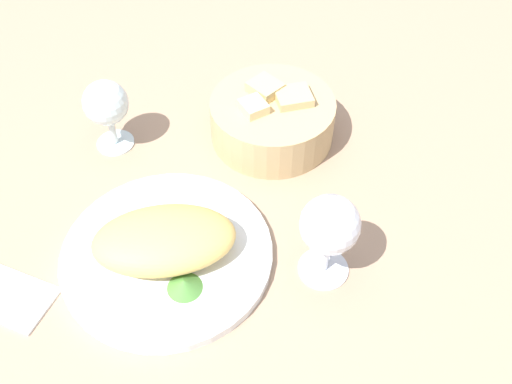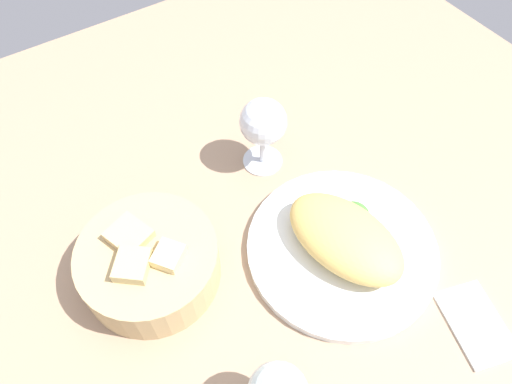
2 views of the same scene
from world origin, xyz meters
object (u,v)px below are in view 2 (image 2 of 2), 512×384
at_px(plate, 342,249).
at_px(wine_glass_near, 263,125).
at_px(bread_basket, 149,262).
at_px(folded_napkin, 477,323).

height_order(plate, wine_glass_near, wine_glass_near).
height_order(plate, bread_basket, bread_basket).
bearing_deg(plate, bread_basket, 64.76).
xyz_separation_m(wine_glass_near, folded_napkin, (-0.39, -0.08, -0.08)).
distance_m(bread_basket, folded_napkin, 0.45).
height_order(bread_basket, wine_glass_near, wine_glass_near).
height_order(plate, folded_napkin, plate).
bearing_deg(wine_glass_near, plate, -179.12).
relative_size(bread_basket, wine_glass_near, 1.45).
height_order(bread_basket, folded_napkin, bread_basket).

